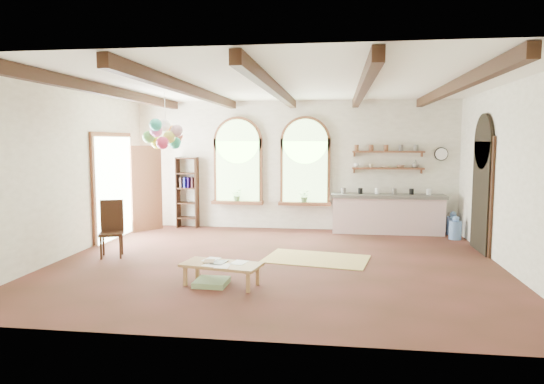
% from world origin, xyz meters
% --- Properties ---
extents(floor, '(8.00, 8.00, 0.00)m').
position_xyz_m(floor, '(0.00, 0.00, 0.00)').
color(floor, brown).
rests_on(floor, ground).
extents(ceiling_beams, '(6.20, 6.80, 0.18)m').
position_xyz_m(ceiling_beams, '(0.00, 0.00, 3.10)').
color(ceiling_beams, '#331D10').
rests_on(ceiling_beams, ceiling).
extents(window_left, '(1.30, 0.28, 2.20)m').
position_xyz_m(window_left, '(-1.40, 3.43, 1.63)').
color(window_left, brown).
rests_on(window_left, floor).
extents(window_right, '(1.30, 0.28, 2.20)m').
position_xyz_m(window_right, '(0.30, 3.43, 1.63)').
color(window_right, brown).
rests_on(window_right, floor).
extents(left_doorway, '(0.10, 1.90, 2.50)m').
position_xyz_m(left_doorway, '(-3.95, 1.80, 1.15)').
color(left_doorway, brown).
rests_on(left_doorway, floor).
extents(right_doorway, '(0.10, 1.30, 2.40)m').
position_xyz_m(right_doorway, '(3.95, 1.50, 1.10)').
color(right_doorway, black).
rests_on(right_doorway, floor).
extents(kitchen_counter, '(2.68, 0.62, 0.94)m').
position_xyz_m(kitchen_counter, '(2.30, 3.20, 0.48)').
color(kitchen_counter, beige).
rests_on(kitchen_counter, floor).
extents(wall_shelf_lower, '(1.70, 0.24, 0.04)m').
position_xyz_m(wall_shelf_lower, '(2.30, 3.38, 1.55)').
color(wall_shelf_lower, brown).
rests_on(wall_shelf_lower, wall_back).
extents(wall_shelf_upper, '(1.70, 0.24, 0.04)m').
position_xyz_m(wall_shelf_upper, '(2.30, 3.38, 1.95)').
color(wall_shelf_upper, brown).
rests_on(wall_shelf_upper, wall_back).
extents(wall_clock, '(0.32, 0.04, 0.32)m').
position_xyz_m(wall_clock, '(3.55, 3.45, 1.90)').
color(wall_clock, black).
rests_on(wall_clock, wall_back).
extents(bookshelf, '(0.53, 0.32, 1.80)m').
position_xyz_m(bookshelf, '(-2.70, 3.32, 0.90)').
color(bookshelf, '#331D10').
rests_on(bookshelf, floor).
extents(coffee_table, '(1.29, 0.78, 0.34)m').
position_xyz_m(coffee_table, '(-0.64, -1.50, 0.30)').
color(coffee_table, '#AB7B4E').
rests_on(coffee_table, floor).
extents(side_chair, '(0.55, 0.55, 1.08)m').
position_xyz_m(side_chair, '(-3.17, 0.04, 0.31)').
color(side_chair, '#331D10').
rests_on(side_chair, floor).
extents(floor_mat, '(2.07, 1.49, 0.02)m').
position_xyz_m(floor_mat, '(0.73, 0.35, 0.01)').
color(floor_mat, tan).
rests_on(floor_mat, floor).
extents(floor_cushion, '(0.50, 0.50, 0.09)m').
position_xyz_m(floor_cushion, '(-0.80, -1.51, 0.04)').
color(floor_cushion, '#81A26F').
rests_on(floor_cushion, floor).
extents(water_jug_a, '(0.28, 0.28, 0.53)m').
position_xyz_m(water_jug_a, '(3.75, 2.64, 0.23)').
color(water_jug_a, '#5C87C6').
rests_on(water_jug_a, floor).
extents(water_jug_b, '(0.29, 0.29, 0.55)m').
position_xyz_m(water_jug_b, '(3.82, 3.20, 0.24)').
color(water_jug_b, '#5C87C6').
rests_on(water_jug_b, floor).
extents(balloon_cluster, '(0.87, 0.96, 1.16)m').
position_xyz_m(balloon_cluster, '(-2.41, 1.00, 2.33)').
color(balloon_cluster, white).
rests_on(balloon_cluster, floor).
extents(table_book, '(0.19, 0.25, 0.02)m').
position_xyz_m(table_book, '(-0.93, -1.46, 0.35)').
color(table_book, olive).
rests_on(table_book, coffee_table).
extents(tablet, '(0.25, 0.32, 0.01)m').
position_xyz_m(tablet, '(-0.69, -1.46, 0.35)').
color(tablet, black).
rests_on(tablet, coffee_table).
extents(potted_plant_left, '(0.27, 0.23, 0.30)m').
position_xyz_m(potted_plant_left, '(-1.40, 3.32, 0.85)').
color(potted_plant_left, '#598C4C').
rests_on(potted_plant_left, window_left).
extents(potted_plant_right, '(0.27, 0.23, 0.30)m').
position_xyz_m(potted_plant_right, '(0.30, 3.32, 0.85)').
color(potted_plant_right, '#598C4C').
rests_on(potted_plant_right, window_right).
extents(shelf_cup_a, '(0.12, 0.10, 0.10)m').
position_xyz_m(shelf_cup_a, '(1.55, 3.38, 1.62)').
color(shelf_cup_a, white).
rests_on(shelf_cup_a, wall_shelf_lower).
extents(shelf_cup_b, '(0.10, 0.10, 0.09)m').
position_xyz_m(shelf_cup_b, '(1.90, 3.38, 1.62)').
color(shelf_cup_b, beige).
rests_on(shelf_cup_b, wall_shelf_lower).
extents(shelf_bowl_a, '(0.22, 0.22, 0.05)m').
position_xyz_m(shelf_bowl_a, '(2.25, 3.38, 1.60)').
color(shelf_bowl_a, beige).
rests_on(shelf_bowl_a, wall_shelf_lower).
extents(shelf_bowl_b, '(0.20, 0.20, 0.06)m').
position_xyz_m(shelf_bowl_b, '(2.60, 3.38, 1.60)').
color(shelf_bowl_b, '#8C664C').
rests_on(shelf_bowl_b, wall_shelf_lower).
extents(shelf_vase, '(0.18, 0.18, 0.19)m').
position_xyz_m(shelf_vase, '(2.95, 3.38, 1.67)').
color(shelf_vase, slate).
rests_on(shelf_vase, wall_shelf_lower).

